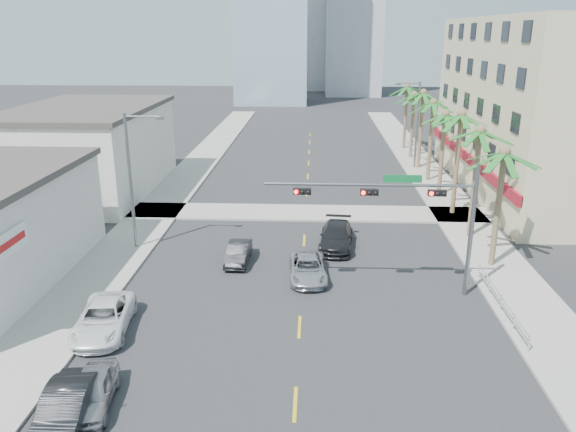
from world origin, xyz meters
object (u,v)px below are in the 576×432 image
object	(u,v)px
car_parked_far	(104,318)
car_lane_left	(238,253)
car_lane_right	(336,236)
car_parked_mid	(66,409)
car_parked_near	(92,391)
car_lane_center	(308,268)
traffic_signal_mast	(412,207)

from	to	relation	value
car_parked_far	car_lane_left	bearing A→B (deg)	52.04
car_lane_left	car_lane_right	world-z (taller)	car_lane_right
car_parked_mid	car_parked_far	xyz separation A→B (m)	(-1.10, 6.84, -0.04)
car_parked_near	car_lane_center	world-z (taller)	car_parked_near
traffic_signal_mast	car_lane_left	size ratio (longest dim) A/B	2.96
traffic_signal_mast	car_lane_center	world-z (taller)	traffic_signal_mast
traffic_signal_mast	car_lane_left	distance (m)	11.53
car_parked_mid	car_lane_center	size ratio (longest dim) A/B	1.00
traffic_signal_mast	car_lane_center	bearing A→B (deg)	161.81
car_parked_near	car_lane_right	world-z (taller)	car_lane_right
car_parked_near	car_parked_mid	size ratio (longest dim) A/B	0.86
traffic_signal_mast	car_lane_center	size ratio (longest dim) A/B	2.44
traffic_signal_mast	car_parked_far	size ratio (longest dim) A/B	2.17
car_parked_mid	car_lane_center	distance (m)	15.98
car_parked_near	car_lane_left	distance (m)	14.93
car_parked_mid	car_parked_far	world-z (taller)	car_parked_mid
car_lane_left	car_parked_mid	bearing A→B (deg)	-103.84
traffic_signal_mast	car_parked_far	world-z (taller)	traffic_signal_mast
car_parked_near	car_parked_far	distance (m)	5.84
car_lane_left	car_lane_right	distance (m)	6.85
car_lane_right	car_parked_near	bearing A→B (deg)	-114.80
car_lane_left	car_parked_far	bearing A→B (deg)	-119.85
car_lane_right	car_lane_center	bearing A→B (deg)	-104.72
car_lane_left	car_lane_right	xyz separation A→B (m)	(6.22, 2.86, 0.14)
traffic_signal_mast	car_lane_left	world-z (taller)	traffic_signal_mast
car_lane_center	car_parked_mid	bearing A→B (deg)	-125.95
car_parked_mid	traffic_signal_mast	bearing A→B (deg)	33.37
car_parked_mid	car_lane_left	distance (m)	16.25
car_parked_far	car_lane_right	xyz separation A→B (m)	(11.56, 11.71, 0.05)
car_parked_near	car_parked_far	xyz separation A→B (m)	(-1.60, 5.61, 0.05)
traffic_signal_mast	car_lane_right	world-z (taller)	traffic_signal_mast
car_parked_near	car_parked_mid	distance (m)	1.33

